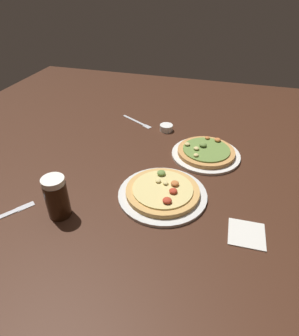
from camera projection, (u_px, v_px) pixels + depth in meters
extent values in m
cube|color=#3D2114|center=(150.00, 175.00, 1.19)|extent=(2.40, 2.40, 0.03)
cylinder|color=silver|center=(162.00, 195.00, 1.05)|extent=(0.32, 0.32, 0.01)
cylinder|color=tan|center=(163.00, 191.00, 1.04)|extent=(0.27, 0.27, 0.02)
cylinder|color=#DBC67A|center=(163.00, 189.00, 1.04)|extent=(0.22, 0.22, 0.01)
ellipsoid|color=#B73823|center=(173.00, 191.00, 1.01)|extent=(0.03, 0.03, 0.01)
ellipsoid|color=#C67038|center=(175.00, 183.00, 1.05)|extent=(0.03, 0.03, 0.01)
ellipsoid|color=olive|center=(161.00, 173.00, 1.10)|extent=(0.03, 0.03, 0.02)
ellipsoid|color=#DBC67A|center=(158.00, 181.00, 1.06)|extent=(0.02, 0.02, 0.01)
ellipsoid|color=#DBC67A|center=(166.00, 183.00, 1.05)|extent=(0.02, 0.02, 0.01)
ellipsoid|color=#B73823|center=(167.00, 200.00, 0.97)|extent=(0.03, 0.03, 0.02)
cylinder|color=silver|center=(206.00, 155.00, 1.27)|extent=(0.30, 0.30, 0.01)
cylinder|color=tan|center=(206.00, 152.00, 1.26)|extent=(0.25, 0.25, 0.02)
cylinder|color=olive|center=(206.00, 149.00, 1.26)|extent=(0.20, 0.20, 0.01)
ellipsoid|color=olive|center=(203.00, 145.00, 1.27)|extent=(0.03, 0.03, 0.02)
ellipsoid|color=#DBC67A|center=(196.00, 148.00, 1.25)|extent=(0.02, 0.02, 0.01)
ellipsoid|color=#DBC67A|center=(187.00, 144.00, 1.28)|extent=(0.02, 0.02, 0.01)
ellipsoid|color=#DBC67A|center=(196.00, 155.00, 1.20)|extent=(0.02, 0.02, 0.01)
ellipsoid|color=#C67038|center=(218.00, 140.00, 1.31)|extent=(0.03, 0.03, 0.01)
ellipsoid|color=#C67038|center=(207.00, 138.00, 1.32)|extent=(0.02, 0.02, 0.01)
cylinder|color=black|center=(57.00, 200.00, 0.94)|extent=(0.07, 0.07, 0.13)
cylinder|color=white|center=(53.00, 181.00, 0.90)|extent=(0.07, 0.07, 0.02)
torus|color=silver|center=(55.00, 191.00, 0.98)|extent=(0.06, 0.07, 0.08)
cylinder|color=white|center=(166.00, 128.00, 1.46)|extent=(0.06, 0.06, 0.03)
cube|color=silver|center=(247.00, 234.00, 0.90)|extent=(0.11, 0.12, 0.01)
cube|color=silver|center=(134.00, 120.00, 1.56)|extent=(0.16, 0.10, 0.01)
cube|color=silver|center=(147.00, 126.00, 1.50)|extent=(0.05, 0.04, 0.00)
cube|color=silver|center=(25.00, 206.00, 1.01)|extent=(0.05, 0.06, 0.00)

